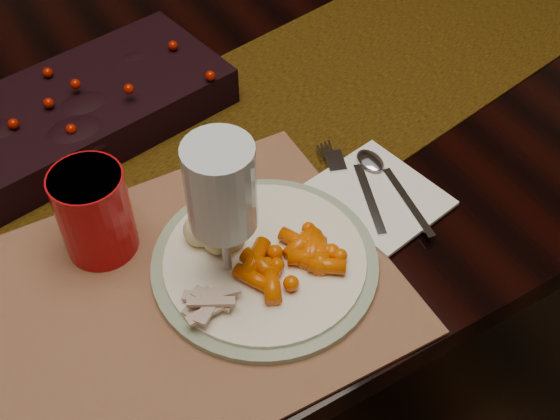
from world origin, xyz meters
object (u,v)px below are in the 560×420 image
dining_table (186,270)px  mashed_potatoes (219,228)px  dinner_plate (265,262)px  napkin (379,195)px  placemat_main (167,301)px  turkey_shreds (210,304)px  baby_carrots (283,259)px  wine_glass (224,219)px  centerpiece (86,103)px  red_cup (94,213)px

dining_table → mashed_potatoes: 0.50m
dining_table → dinner_plate: 0.50m
napkin → dinner_plate: bearing=176.5°
placemat_main → turkey_shreds: size_ratio=7.72×
placemat_main → turkey_shreds: turkey_shreds is taller
mashed_potatoes → napkin: bearing=-6.9°
baby_carrots → wine_glass: wine_glass is taller
napkin → dining_table: bearing=109.2°
dinner_plate → baby_carrots: 0.03m
placemat_main → wine_glass: bearing=-1.0°
centerpiece → dinner_plate: size_ratio=1.43×
dining_table → wine_glass: wine_glass is taller
centerpiece → placemat_main: size_ratio=0.75×
turkey_shreds → placemat_main: bearing=127.8°
dinner_plate → mashed_potatoes: 0.07m
placemat_main → wine_glass: 0.12m
mashed_potatoes → wine_glass: (-0.01, -0.04, 0.06)m
mashed_potatoes → red_cup: red_cup is taller
mashed_potatoes → turkey_shreds: (-0.05, -0.08, -0.01)m
dining_table → centerpiece: (-0.09, 0.02, 0.42)m
dinner_plate → wine_glass: size_ratio=1.30×
baby_carrots → red_cup: (-0.16, 0.14, 0.03)m
mashed_potatoes → wine_glass: wine_glass is taller
red_cup → mashed_potatoes: bearing=-32.6°
mashed_potatoes → red_cup: bearing=147.4°
placemat_main → centerpiece: bearing=86.1°
centerpiece → baby_carrots: size_ratio=3.72×
dining_table → placemat_main: (-0.13, -0.31, 0.38)m
dining_table → turkey_shreds: bearing=-104.8°
dining_table → dinner_plate: (-0.01, -0.32, 0.39)m
dining_table → mashed_potatoes: size_ratio=22.23×
centerpiece → mashed_potatoes: (0.05, -0.29, 0.00)m
placemat_main → turkey_shreds: 0.06m
dining_table → wine_glass: size_ratio=8.90×
dining_table → placemat_main: placemat_main is taller
placemat_main → mashed_potatoes: 0.10m
dinner_plate → turkey_shreds: bearing=-160.4°
wine_glass → dinner_plate: bearing=-12.3°
turkey_shreds → napkin: bearing=11.3°
placemat_main → baby_carrots: bearing=-11.7°
centerpiece → placemat_main: (-0.03, -0.33, -0.04)m
turkey_shreds → baby_carrots: bearing=6.7°
dining_table → centerpiece: size_ratio=4.80×
dining_table → red_cup: 0.50m
baby_carrots → dining_table: bearing=91.0°
dinner_plate → turkey_shreds: turkey_shreds is taller
turkey_shreds → red_cup: red_cup is taller
red_cup → dining_table: bearing=51.1°
dinner_plate → red_cup: bearing=140.5°
wine_glass → centerpiece: bearing=97.5°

